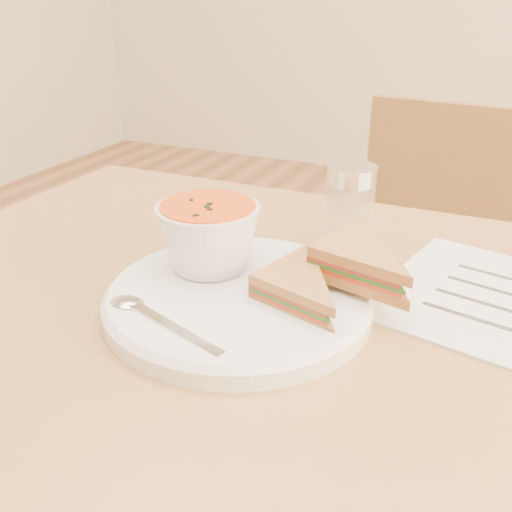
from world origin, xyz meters
The scene contains 7 objects.
chair_far centered at (0.02, 0.64, 0.41)m, with size 0.37×0.37×0.82m, color brown, non-canonical shape.
plate centered at (-0.07, -0.01, 0.76)m, with size 0.26×0.26×0.02m, color silver, non-canonical shape.
soup_bowl centered at (-0.12, 0.02, 0.80)m, with size 0.11×0.11×0.07m, color silver, non-canonical shape.
sandwich_half_a centered at (-0.05, -0.02, 0.78)m, with size 0.10×0.10×0.03m, color #B87941, non-canonical shape.
sandwich_half_b centered at (-0.01, 0.03, 0.80)m, with size 0.11×0.11×0.03m, color #B87941, non-canonical shape.
spoon centered at (-0.10, -0.09, 0.77)m, with size 0.18×0.04×0.01m, color silver, non-canonical shape.
condiment_shaker centered at (-0.01, 0.17, 0.80)m, with size 0.06×0.06×0.10m, color silver, non-canonical shape.
Camera 1 is at (0.15, -0.44, 1.04)m, focal length 40.00 mm.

